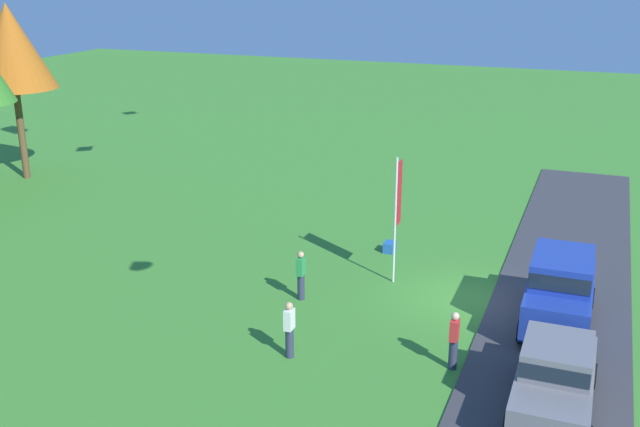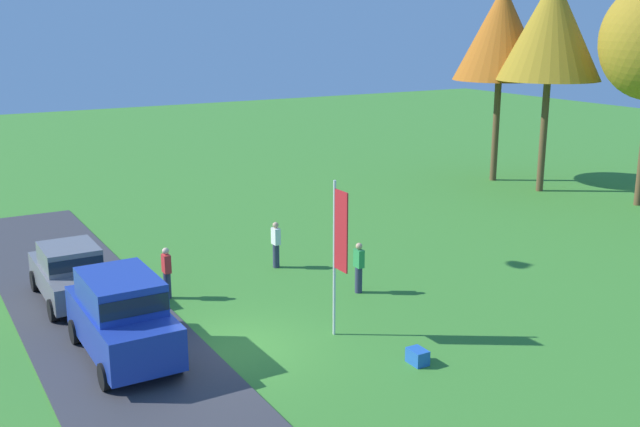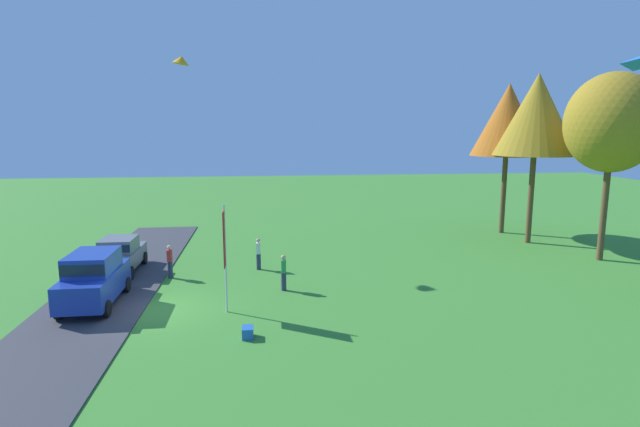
# 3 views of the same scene
# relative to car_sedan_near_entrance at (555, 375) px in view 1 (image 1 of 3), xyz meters

# --- Properties ---
(ground_plane) EXTENTS (120.00, 120.00, 0.00)m
(ground_plane) POSITION_rel_car_sedan_near_entrance_xyz_m (5.83, 2.96, -1.04)
(ground_plane) COLOR #3D842D
(pavement_strip) EXTENTS (36.00, 4.40, 0.06)m
(pavement_strip) POSITION_rel_car_sedan_near_entrance_xyz_m (5.83, 0.27, -1.01)
(pavement_strip) COLOR #38383D
(pavement_strip) RESTS_ON ground
(car_sedan_near_entrance) EXTENTS (4.40, 1.96, 1.84)m
(car_sedan_near_entrance) POSITION_rel_car_sedan_near_entrance_xyz_m (0.00, 0.00, 0.00)
(car_sedan_near_entrance) COLOR slate
(car_sedan_near_entrance) RESTS_ON ground
(car_suv_by_flagpole) EXTENTS (4.61, 2.07, 2.28)m
(car_suv_by_flagpole) POSITION_rel_car_sedan_near_entrance_xyz_m (4.97, 0.27, 0.25)
(car_suv_by_flagpole) COLOR #1E389E
(car_suv_by_flagpole) RESTS_ON ground
(person_beside_suv) EXTENTS (0.36, 0.24, 1.71)m
(person_beside_suv) POSITION_rel_car_sedan_near_entrance_xyz_m (0.16, 7.21, -0.16)
(person_beside_suv) COLOR #2D334C
(person_beside_suv) RESTS_ON ground
(person_on_lawn) EXTENTS (0.36, 0.24, 1.71)m
(person_on_lawn) POSITION_rel_car_sedan_near_entrance_xyz_m (3.85, 8.40, -0.16)
(person_on_lawn) COLOR #2D334C
(person_on_lawn) RESTS_ON ground
(person_watching_sky) EXTENTS (0.36, 0.24, 1.71)m
(person_watching_sky) POSITION_rel_car_sedan_near_entrance_xyz_m (1.20, 2.75, -0.16)
(person_watching_sky) COLOR #2D334C
(person_watching_sky) RESTS_ON ground
(tree_center_back) EXTENTS (4.20, 4.20, 8.87)m
(tree_center_back) POSITION_rel_car_sedan_near_entrance_xyz_m (12.47, 27.54, 5.69)
(tree_center_back) COLOR brown
(tree_center_back) RESTS_ON ground
(flag_banner) EXTENTS (0.71, 0.08, 4.52)m
(flag_banner) POSITION_rel_car_sedan_near_entrance_xyz_m (6.61, 5.93, 1.82)
(flag_banner) COLOR silver
(flag_banner) RESTS_ON ground
(cooler_box) EXTENTS (0.56, 0.40, 0.40)m
(cooler_box) POSITION_rel_car_sedan_near_entrance_xyz_m (9.10, 6.85, -0.84)
(cooler_box) COLOR blue
(cooler_box) RESTS_ON ground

